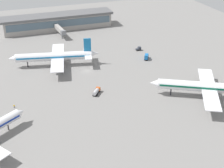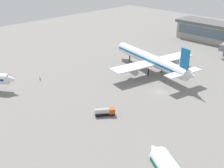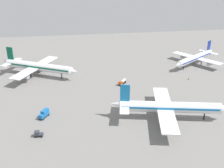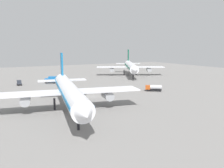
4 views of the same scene
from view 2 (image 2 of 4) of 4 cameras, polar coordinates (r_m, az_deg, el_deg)
ground at (r=104.98m, az=9.77°, el=-1.61°), size 288.00×288.00×0.00m
airplane_at_gate at (r=120.61m, az=8.04°, el=4.94°), size 50.44×41.02×15.47m
fuel_truck at (r=88.06m, az=-1.48°, el=-5.66°), size 5.29×6.18×2.50m
ground_crew_worker at (r=116.65m, az=-14.54°, el=1.15°), size 0.52×0.51×1.67m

